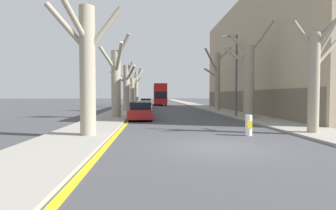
# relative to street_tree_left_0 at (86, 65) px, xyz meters

# --- Properties ---
(ground_plane) EXTENTS (300.00, 300.00, 0.00)m
(ground_plane) POSITION_rel_street_tree_left_0_xyz_m (5.63, -2.56, -3.42)
(ground_plane) COLOR #424247
(sidewalk_left) EXTENTS (3.20, 120.00, 0.12)m
(sidewalk_left) POSITION_rel_street_tree_left_0_xyz_m (-0.52, 47.44, -3.36)
(sidewalk_left) COLOR gray
(sidewalk_left) RESTS_ON ground
(sidewalk_right) EXTENTS (3.20, 120.00, 0.12)m
(sidewalk_right) POSITION_rel_street_tree_left_0_xyz_m (11.77, 47.44, -3.36)
(sidewalk_right) COLOR gray
(sidewalk_right) RESTS_ON ground
(building_facade_right) EXTENTS (10.08, 31.54, 13.21)m
(building_facade_right) POSITION_rel_street_tree_left_0_xyz_m (18.36, 17.81, 3.17)
(building_facade_right) COLOR tan
(building_facade_right) RESTS_ON ground
(kerb_line_stripe) EXTENTS (0.24, 120.00, 0.01)m
(kerb_line_stripe) POSITION_rel_street_tree_left_0_xyz_m (1.26, 47.44, -3.42)
(kerb_line_stripe) COLOR yellow
(kerb_line_stripe) RESTS_ON ground
(street_tree_left_0) EXTENTS (3.52, 2.74, 7.17)m
(street_tree_left_0) POSITION_rel_street_tree_left_0_xyz_m (0.00, 0.00, 0.00)
(street_tree_left_0) COLOR gray
(street_tree_left_0) RESTS_ON ground
(street_tree_left_1) EXTENTS (2.71, 2.54, 7.20)m
(street_tree_left_1) POSITION_rel_street_tree_left_0_xyz_m (0.01, 10.28, -0.15)
(street_tree_left_1) COLOR gray
(street_tree_left_1) RESTS_ON ground
(street_tree_left_2) EXTENTS (3.33, 2.80, 6.20)m
(street_tree_left_2) POSITION_rel_street_tree_left_0_xyz_m (-0.07, 20.36, -0.31)
(street_tree_left_2) COLOR gray
(street_tree_left_2) RESTS_ON ground
(street_tree_left_3) EXTENTS (3.98, 2.83, 6.54)m
(street_tree_left_3) POSITION_rel_street_tree_left_0_xyz_m (-0.09, 30.97, -0.54)
(street_tree_left_3) COLOR gray
(street_tree_left_3) RESTS_ON ground
(street_tree_left_4) EXTENTS (2.76, 4.28, 7.46)m
(street_tree_left_4) POSITION_rel_street_tree_left_0_xyz_m (0.01, 40.50, 0.28)
(street_tree_left_4) COLOR gray
(street_tree_left_4) RESTS_ON ground
(street_tree_right_0) EXTENTS (2.78, 1.90, 6.75)m
(street_tree_right_0) POSITION_rel_street_tree_left_0_xyz_m (11.35, 0.20, -0.25)
(street_tree_right_0) COLOR gray
(street_tree_right_0) RESTS_ON ground
(street_tree_right_1) EXTENTS (3.45, 3.27, 8.04)m
(street_tree_right_1) POSITION_rel_street_tree_left_0_xyz_m (11.17, 9.08, 0.22)
(street_tree_right_1) COLOR gray
(street_tree_right_1) RESTS_ON ground
(street_tree_right_2) EXTENTS (3.58, 2.20, 7.88)m
(street_tree_right_2) POSITION_rel_street_tree_left_0_xyz_m (11.13, 19.32, 0.47)
(street_tree_right_2) COLOR gray
(street_tree_right_2) RESTS_ON ground
(double_decker_bus) EXTENTS (2.48, 10.61, 4.19)m
(double_decker_bus) POSITION_rel_street_tree_left_0_xyz_m (4.74, 40.60, -1.05)
(double_decker_bus) COLOR red
(double_decker_bus) RESTS_ON ground
(parked_car_0) EXTENTS (1.89, 4.58, 1.44)m
(parked_car_0) POSITION_rel_street_tree_left_0_xyz_m (2.18, 9.06, -2.74)
(parked_car_0) COLOR maroon
(parked_car_0) RESTS_ON ground
(parked_car_1) EXTENTS (1.81, 4.37, 1.39)m
(parked_car_1) POSITION_rel_street_tree_left_0_xyz_m (2.18, 14.84, -2.76)
(parked_car_1) COLOR silver
(parked_car_1) RESTS_ON ground
(parked_car_2) EXTENTS (1.72, 4.43, 1.32)m
(parked_car_2) POSITION_rel_street_tree_left_0_xyz_m (2.18, 21.62, -2.79)
(parked_car_2) COLOR #9EA3AD
(parked_car_2) RESTS_ON ground
(parked_car_3) EXTENTS (1.73, 4.51, 1.48)m
(parked_car_3) POSITION_rel_street_tree_left_0_xyz_m (2.18, 28.31, -2.73)
(parked_car_3) COLOR black
(parked_car_3) RESTS_ON ground
(lamp_post) EXTENTS (1.40, 0.20, 7.39)m
(lamp_post) POSITION_rel_street_tree_left_0_xyz_m (10.54, 10.59, 0.73)
(lamp_post) COLOR #4C4F54
(lamp_post) RESTS_ON ground
(traffic_bollard) EXTENTS (0.33, 0.34, 1.03)m
(traffic_bollard) POSITION_rel_street_tree_left_0_xyz_m (7.84, 0.09, -2.91)
(traffic_bollard) COLOR white
(traffic_bollard) RESTS_ON ground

